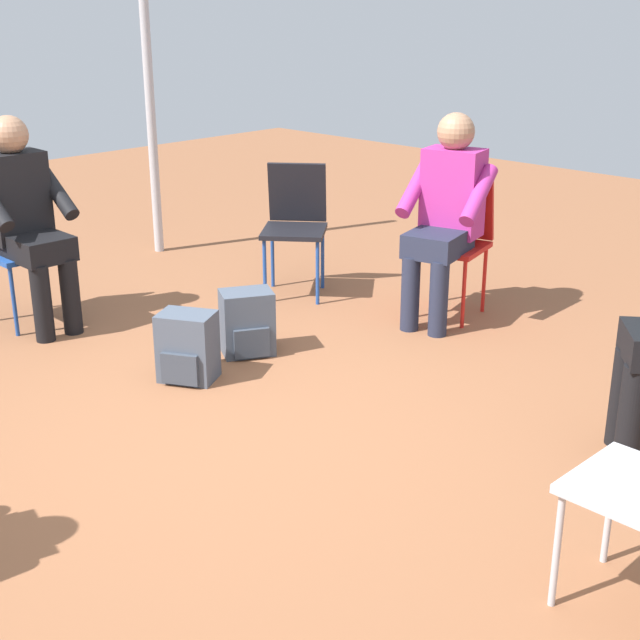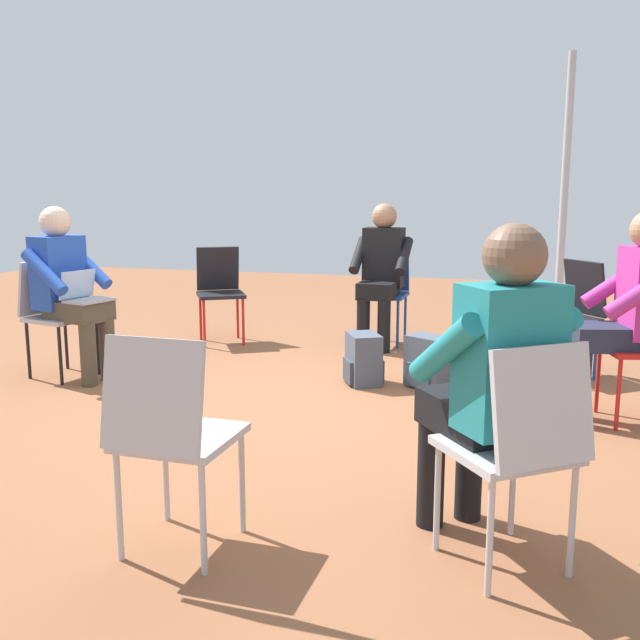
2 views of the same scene
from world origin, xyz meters
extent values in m
plane|color=brown|center=(0.00, 0.00, 0.00)|extent=(14.00, 14.00, 0.00)
cube|color=red|center=(-0.25, 2.05, 0.43)|extent=(0.48, 0.48, 0.03)
cylinder|color=red|center=(-0.05, 1.93, 0.21)|extent=(0.02, 0.02, 0.42)
cylinder|color=red|center=(-0.38, 1.85, 0.21)|extent=(0.02, 0.02, 0.42)
cylinder|color=red|center=(-0.13, 2.26, 0.21)|extent=(0.02, 0.02, 0.42)
cylinder|color=red|center=(-0.46, 2.18, 0.21)|extent=(0.02, 0.02, 0.42)
cube|color=red|center=(-0.30, 2.24, 0.65)|extent=(0.39, 0.18, 0.40)
cube|color=#1E4799|center=(-2.00, 0.19, 0.43)|extent=(0.41, 0.41, 0.03)
cylinder|color=#1E4799|center=(-1.83, 0.35, 0.21)|extent=(0.02, 0.02, 0.42)
cylinder|color=#1E4799|center=(-1.84, 0.01, 0.21)|extent=(0.02, 0.02, 0.42)
cylinder|color=#1E4799|center=(-2.17, 0.36, 0.21)|extent=(0.02, 0.02, 0.42)
cube|color=#1E4799|center=(-2.19, 0.19, 0.65)|extent=(0.10, 0.38, 0.40)
cube|color=black|center=(-1.21, 1.66, 0.43)|extent=(0.56, 0.56, 0.03)
cylinder|color=#1E4799|center=(-0.97, 1.64, 0.21)|extent=(0.02, 0.02, 0.42)
cylinder|color=#1E4799|center=(-1.24, 1.42, 0.21)|extent=(0.02, 0.02, 0.42)
cylinder|color=#1E4799|center=(-1.18, 1.90, 0.21)|extent=(0.02, 0.02, 0.42)
cylinder|color=#1E4799|center=(-1.45, 1.69, 0.21)|extent=(0.02, 0.02, 0.42)
cube|color=black|center=(-1.33, 1.81, 0.65)|extent=(0.36, 0.31, 0.40)
cylinder|color=#B7B7BC|center=(1.68, 0.01, 0.21)|extent=(0.02, 0.02, 0.42)
cylinder|color=#B7B7BC|center=(1.68, 0.35, 0.21)|extent=(0.02, 0.02, 0.42)
cylinder|color=black|center=(-1.65, 0.27, 0.23)|extent=(0.11, 0.11, 0.45)
cylinder|color=black|center=(-1.65, 0.09, 0.23)|extent=(0.11, 0.11, 0.45)
cube|color=black|center=(-1.82, 0.18, 0.51)|extent=(0.43, 0.31, 0.14)
cube|color=black|center=(-2.00, 0.19, 0.77)|extent=(0.23, 0.35, 0.52)
sphere|color=#A87A5B|center=(-2.00, 0.19, 1.13)|extent=(0.22, 0.22, 0.22)
cylinder|color=black|center=(-1.90, 0.38, 0.80)|extent=(0.40, 0.10, 0.31)
cylinder|color=#23283D|center=(-0.08, 1.73, 0.23)|extent=(0.11, 0.11, 0.45)
cylinder|color=#23283D|center=(-0.26, 1.68, 0.23)|extent=(0.11, 0.11, 0.45)
cube|color=#23283D|center=(-0.21, 1.87, 0.51)|extent=(0.39, 0.48, 0.14)
cube|color=#B22D84|center=(-0.25, 2.05, 0.77)|extent=(0.38, 0.29, 0.52)
sphere|color=#A87A5B|center=(-0.25, 2.05, 1.13)|extent=(0.22, 0.22, 0.22)
cylinder|color=#B22D84|center=(-0.03, 2.00, 0.80)|extent=(0.18, 0.41, 0.31)
cylinder|color=#B22D84|center=(-0.42, 1.91, 0.80)|extent=(0.18, 0.41, 0.31)
cylinder|color=black|center=(1.42, 1.06, 0.23)|extent=(0.11, 0.11, 0.45)
cylinder|color=black|center=(1.31, 1.21, 0.23)|extent=(0.11, 0.11, 0.45)
cube|color=#475160|center=(-0.67, 0.77, 0.18)|extent=(0.31, 0.34, 0.36)
cube|color=#39414D|center=(-0.67, 0.77, 0.10)|extent=(0.31, 0.29, 0.16)
cube|color=#475160|center=(-0.62, 0.32, 0.18)|extent=(0.34, 0.31, 0.36)
cube|color=#39414D|center=(-0.62, 0.32, 0.10)|extent=(0.29, 0.31, 0.16)
cylinder|color=#B2B2B7|center=(-2.74, 1.69, 1.28)|extent=(0.07, 0.07, 2.55)
camera|label=1|loc=(2.81, -2.25, 1.88)|focal=50.00mm
camera|label=2|loc=(4.15, 1.39, 1.34)|focal=40.00mm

